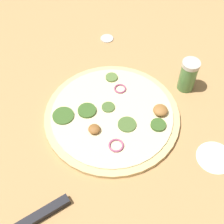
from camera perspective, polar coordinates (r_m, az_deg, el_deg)
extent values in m
plane|color=tan|center=(0.82, 0.00, -0.91)|extent=(3.00, 3.00, 0.00)
cylinder|color=#D6B77A|center=(0.82, 0.00, -0.67)|extent=(0.35, 0.35, 0.01)
cylinder|color=beige|center=(0.81, 0.00, -0.34)|extent=(0.32, 0.32, 0.00)
cylinder|color=#385B23|center=(0.79, 8.45, -2.34)|extent=(0.04, 0.04, 0.01)
ellipsoid|color=brown|center=(0.78, -3.27, -3.13)|extent=(0.03, 0.03, 0.02)
ellipsoid|color=#996633|center=(0.81, 8.85, 0.33)|extent=(0.04, 0.04, 0.02)
cylinder|color=#47662D|center=(0.79, 2.76, -2.28)|extent=(0.05, 0.05, 0.00)
torus|color=#934266|center=(0.86, 1.50, 4.30)|extent=(0.03, 0.03, 0.00)
torus|color=#A34C70|center=(0.75, 0.76, -6.11)|extent=(0.04, 0.04, 0.01)
cylinder|color=#567538|center=(0.89, -0.08, 6.36)|extent=(0.03, 0.03, 0.01)
cylinder|color=#47662D|center=(0.82, -0.69, 0.90)|extent=(0.03, 0.03, 0.00)
cylinder|color=#385B23|center=(0.81, -8.92, -0.66)|extent=(0.06, 0.06, 0.00)
cylinder|color=#385B23|center=(0.82, -4.60, 0.28)|extent=(0.05, 0.05, 0.01)
cube|color=black|center=(0.71, -12.72, -17.79)|extent=(0.07, 0.12, 0.02)
cylinder|color=#4C7F42|center=(0.88, 13.66, 6.26)|extent=(0.05, 0.05, 0.09)
cylinder|color=beige|center=(0.85, 14.29, 8.49)|extent=(0.05, 0.05, 0.01)
cylinder|color=beige|center=(1.04, -0.93, 13.36)|extent=(0.04, 0.04, 0.01)
cylinder|color=white|center=(0.80, 18.27, -7.89)|extent=(0.09, 0.09, 0.00)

